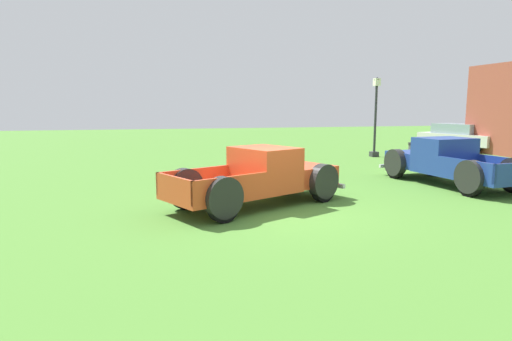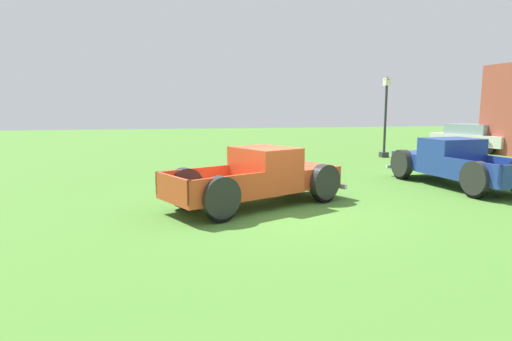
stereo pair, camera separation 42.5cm
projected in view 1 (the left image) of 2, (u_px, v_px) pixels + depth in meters
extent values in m
plane|color=#477A2D|center=(280.00, 210.00, 10.48)|extent=(80.00, 80.00, 0.00)
cube|color=#D14723|center=(301.00, 175.00, 11.95)|extent=(1.94, 1.94, 0.53)
cube|color=silver|center=(319.00, 172.00, 12.41)|extent=(1.21, 0.63, 0.44)
sphere|color=silver|center=(304.00, 169.00, 12.84)|extent=(0.19, 0.19, 0.19)
sphere|color=silver|center=(335.00, 174.00, 11.95)|extent=(0.19, 0.19, 0.19)
cube|color=#D14723|center=(265.00, 169.00, 11.05)|extent=(1.99, 1.83, 1.10)
cube|color=#8C9EA8|center=(281.00, 158.00, 11.39)|extent=(1.26, 0.64, 0.49)
cube|color=#D14723|center=(212.00, 196.00, 10.10)|extent=(2.33, 2.52, 0.10)
cube|color=#D14723|center=(194.00, 179.00, 10.63)|extent=(0.96, 1.84, 0.53)
cube|color=#D14723|center=(231.00, 188.00, 9.47)|extent=(0.96, 1.84, 0.53)
cube|color=#D14723|center=(175.00, 188.00, 9.44)|extent=(1.48, 0.78, 0.53)
cylinder|color=black|center=(281.00, 180.00, 12.60)|extent=(0.51, 0.75, 0.73)
cylinder|color=#B7B7BC|center=(281.00, 180.00, 12.61)|extent=(0.34, 0.36, 0.29)
cylinder|color=black|center=(281.00, 174.00, 12.57)|extent=(0.65, 0.95, 0.92)
cylinder|color=black|center=(323.00, 188.00, 11.37)|extent=(0.51, 0.75, 0.73)
cylinder|color=#B7B7BC|center=(324.00, 188.00, 11.36)|extent=(0.34, 0.36, 0.29)
cylinder|color=black|center=(323.00, 181.00, 11.34)|extent=(0.65, 0.95, 0.92)
cylinder|color=black|center=(185.00, 194.00, 10.57)|extent=(0.51, 0.75, 0.73)
cylinder|color=#B7B7BC|center=(185.00, 194.00, 10.57)|extent=(0.34, 0.36, 0.29)
cylinder|color=black|center=(185.00, 187.00, 10.54)|extent=(0.65, 0.95, 0.92)
cylinder|color=black|center=(223.00, 206.00, 9.34)|extent=(0.51, 0.75, 0.73)
cylinder|color=#B7B7BC|center=(224.00, 206.00, 9.33)|extent=(0.34, 0.36, 0.29)
cylinder|color=black|center=(223.00, 198.00, 9.31)|extent=(0.65, 0.95, 0.92)
cube|color=silver|center=(320.00, 182.00, 12.48)|extent=(1.62, 0.86, 0.12)
cube|color=navy|center=(415.00, 159.00, 15.33)|extent=(1.61, 1.63, 0.54)
cube|color=silver|center=(401.00, 157.00, 16.04)|extent=(0.20, 1.34, 0.45)
sphere|color=silver|center=(388.00, 157.00, 15.82)|extent=(0.20, 0.20, 0.20)
sphere|color=silver|center=(415.00, 156.00, 16.21)|extent=(0.20, 0.20, 0.20)
cube|color=navy|center=(444.00, 155.00, 14.01)|extent=(1.44, 1.76, 1.13)
cube|color=#8C9EA8|center=(431.00, 146.00, 14.53)|extent=(0.19, 1.41, 0.50)
cube|color=navy|center=(485.00, 179.00, 12.54)|extent=(2.21, 1.84, 0.10)
cube|color=navy|center=(465.00, 169.00, 12.24)|extent=(2.05, 0.29, 0.54)
cube|color=navy|center=(506.00, 167.00, 12.75)|extent=(2.05, 0.29, 0.54)
cylinder|color=black|center=(395.00, 168.00, 15.10)|extent=(0.76, 0.29, 0.74)
cylinder|color=#B7B7BC|center=(395.00, 168.00, 15.10)|extent=(0.32, 0.26, 0.30)
cylinder|color=black|center=(395.00, 163.00, 15.07)|extent=(0.96, 0.37, 0.94)
cylinder|color=black|center=(433.00, 166.00, 15.65)|extent=(0.76, 0.29, 0.74)
cylinder|color=#B7B7BC|center=(433.00, 166.00, 15.65)|extent=(0.32, 0.26, 0.30)
cylinder|color=black|center=(433.00, 161.00, 15.62)|extent=(0.96, 0.37, 0.94)
cylinder|color=black|center=(470.00, 183.00, 12.05)|extent=(0.76, 0.29, 0.74)
cylinder|color=#B7B7BC|center=(470.00, 183.00, 12.04)|extent=(0.32, 0.26, 0.30)
cylinder|color=black|center=(470.00, 177.00, 12.02)|extent=(0.96, 0.37, 0.94)
cube|color=silver|center=(400.00, 165.00, 16.12)|extent=(0.28, 1.79, 0.12)
cube|color=silver|center=(460.00, 139.00, 24.95)|extent=(4.86, 3.01, 0.62)
cube|color=#7F939E|center=(458.00, 129.00, 25.00)|extent=(2.86, 2.19, 0.57)
cylinder|color=black|center=(494.00, 146.00, 24.07)|extent=(0.69, 0.38, 0.66)
cylinder|color=black|center=(475.00, 147.00, 23.27)|extent=(0.69, 0.38, 0.66)
cylinder|color=black|center=(446.00, 142.00, 26.72)|extent=(0.69, 0.38, 0.66)
cylinder|color=black|center=(428.00, 143.00, 25.92)|extent=(0.69, 0.38, 0.66)
cube|color=#2D2D33|center=(374.00, 154.00, 21.72)|extent=(0.36, 0.36, 0.25)
cylinder|color=#2D2D33|center=(375.00, 119.00, 21.46)|extent=(0.12, 0.12, 3.25)
cube|color=#F2EACC|center=(377.00, 82.00, 21.20)|extent=(0.28, 0.28, 0.36)
cone|color=#2D2D33|center=(377.00, 78.00, 21.17)|extent=(0.32, 0.32, 0.14)
cylinder|color=#4C4C51|center=(415.00, 155.00, 18.71)|extent=(0.56, 0.56, 0.85)
cylinder|color=black|center=(415.00, 144.00, 18.64)|extent=(0.59, 0.59, 0.10)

